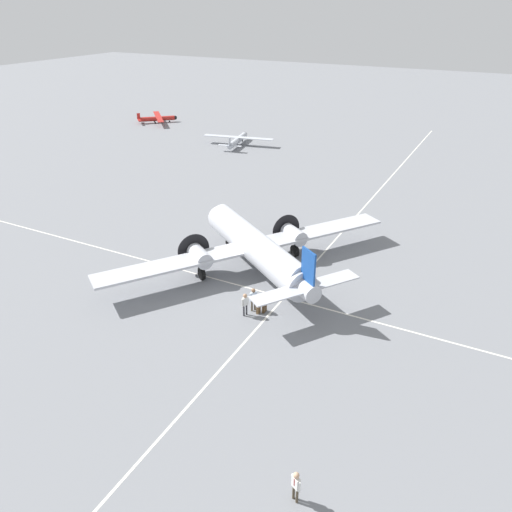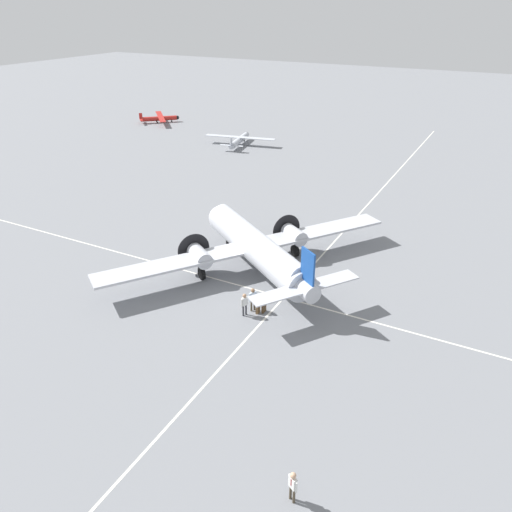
# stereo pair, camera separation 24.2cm
# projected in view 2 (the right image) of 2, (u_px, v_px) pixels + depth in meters

# --- Properties ---
(ground_plane) EXTENTS (300.00, 300.00, 0.00)m
(ground_plane) POSITION_uv_depth(u_px,v_px,m) (256.00, 272.00, 42.21)
(ground_plane) COLOR slate
(apron_line_eastwest) EXTENTS (120.00, 0.16, 0.01)m
(apron_line_eastwest) POSITION_uv_depth(u_px,v_px,m) (297.00, 283.00, 40.64)
(apron_line_eastwest) COLOR silver
(apron_line_eastwest) RESTS_ON ground_plane
(apron_line_northsouth) EXTENTS (0.16, 120.00, 0.01)m
(apron_line_northsouth) POSITION_uv_depth(u_px,v_px,m) (241.00, 286.00, 40.22)
(apron_line_northsouth) COLOR silver
(apron_line_northsouth) RESTS_ON ground_plane
(airliner_main) EXTENTS (22.94, 18.53, 5.52)m
(airliner_main) POSITION_uv_depth(u_px,v_px,m) (254.00, 245.00, 41.41)
(airliner_main) COLOR silver
(airliner_main) RESTS_ON ground_plane
(crew_foreground) EXTENTS (0.37, 0.56, 1.81)m
(crew_foreground) POSITION_uv_depth(u_px,v_px,m) (293.00, 484.00, 22.47)
(crew_foreground) COLOR #473D2D
(crew_foreground) RESTS_ON ground_plane
(passenger_boarding) EXTENTS (0.58, 0.35, 1.81)m
(passenger_boarding) POSITION_uv_depth(u_px,v_px,m) (245.00, 302.00, 35.99)
(passenger_boarding) COLOR #2D2D33
(passenger_boarding) RESTS_ON ground_plane
(ramp_agent) EXTENTS (0.57, 0.39, 1.87)m
(ramp_agent) POSITION_uv_depth(u_px,v_px,m) (253.00, 297.00, 36.55)
(ramp_agent) COLOR #473D2D
(ramp_agent) RESTS_ON ground_plane
(suitcase_near_door) EXTENTS (0.50, 0.16, 0.62)m
(suitcase_near_door) POSITION_uv_depth(u_px,v_px,m) (264.00, 309.00, 36.74)
(suitcase_near_door) COLOR #47331E
(suitcase_near_door) RESTS_ON ground_plane
(suitcase_upright_spare) EXTENTS (0.38, 0.18, 0.64)m
(suitcase_upright_spare) POSITION_uv_depth(u_px,v_px,m) (258.00, 310.00, 36.60)
(suitcase_upright_spare) COLOR brown
(suitcase_upright_spare) RESTS_ON ground_plane
(light_aircraft_distant) EXTENTS (8.01, 7.73, 1.94)m
(light_aircraft_distant) POSITION_uv_depth(u_px,v_px,m) (160.00, 118.00, 93.62)
(light_aircraft_distant) COLOR #B2231E
(light_aircraft_distant) RESTS_ON ground_plane
(light_aircraft_taxiing) EXTENTS (8.58, 11.37, 2.16)m
(light_aircraft_taxiing) POSITION_uv_depth(u_px,v_px,m) (240.00, 140.00, 78.93)
(light_aircraft_taxiing) COLOR #B7BCC6
(light_aircraft_taxiing) RESTS_ON ground_plane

